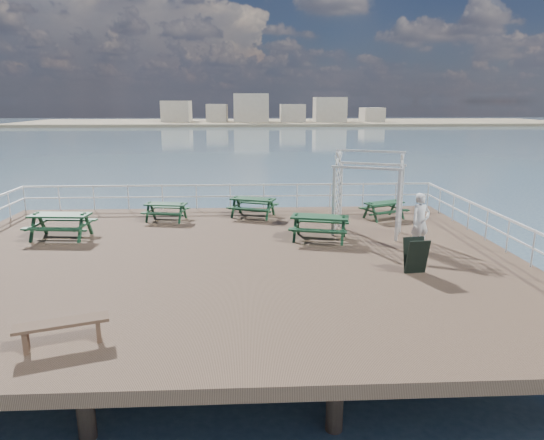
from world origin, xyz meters
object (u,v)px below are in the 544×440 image
at_px(picnic_table_b, 253,203).
at_px(picnic_table_a, 166,208).
at_px(trellis_arbor, 368,197).
at_px(flat_bench_near, 62,327).
at_px(picnic_table_e, 320,223).
at_px(picnic_table_d, 60,221).
at_px(picnic_table_c, 384,207).
at_px(person, 420,222).

bearing_deg(picnic_table_b, picnic_table_a, -151.65).
bearing_deg(picnic_table_a, trellis_arbor, -7.25).
bearing_deg(trellis_arbor, picnic_table_b, 167.53).
relative_size(picnic_table_a, flat_bench_near, 1.02).
bearing_deg(picnic_table_e, picnic_table_d, -169.64).
height_order(picnic_table_c, trellis_arbor, trellis_arbor).
relative_size(picnic_table_c, picnic_table_e, 0.86).
bearing_deg(picnic_table_d, picnic_table_a, 42.14).
relative_size(flat_bench_near, trellis_arbor, 0.59).
bearing_deg(picnic_table_a, flat_bench_near, -81.61).
height_order(picnic_table_d, trellis_arbor, trellis_arbor).
relative_size(picnic_table_d, flat_bench_near, 1.20).
distance_m(picnic_table_b, trellis_arbor, 4.99).
relative_size(picnic_table_c, picnic_table_d, 0.92).
distance_m(picnic_table_d, picnic_table_e, 8.92).
distance_m(picnic_table_a, picnic_table_e, 6.46).
distance_m(picnic_table_c, person, 4.27).
bearing_deg(picnic_table_c, trellis_arbor, -141.66).
xyz_separation_m(picnic_table_d, flat_bench_near, (2.85, -7.75, -0.25)).
relative_size(trellis_arbor, person, 1.62).
xyz_separation_m(picnic_table_c, picnic_table_d, (-11.92, -2.25, 0.13)).
relative_size(picnic_table_d, person, 1.16).
relative_size(picnic_table_c, person, 1.06).
height_order(trellis_arbor, person, trellis_arbor).
bearing_deg(picnic_table_b, picnic_table_c, 13.76).
distance_m(picnic_table_c, flat_bench_near, 13.51).
relative_size(picnic_table_b, flat_bench_near, 1.23).
relative_size(flat_bench_near, person, 0.96).
bearing_deg(picnic_table_e, person, -9.98).
height_order(picnic_table_c, person, person).
xyz_separation_m(picnic_table_a, picnic_table_b, (3.45, 0.47, 0.06)).
bearing_deg(picnic_table_e, flat_bench_near, -115.87).
relative_size(picnic_table_d, trellis_arbor, 0.71).
bearing_deg(picnic_table_d, picnic_table_e, 1.04).
xyz_separation_m(picnic_table_b, picnic_table_c, (5.26, -0.63, -0.06)).
bearing_deg(flat_bench_near, person, 13.99).
bearing_deg(picnic_table_a, picnic_table_b, 18.13).
xyz_separation_m(picnic_table_b, person, (5.21, -4.88, 0.36)).
relative_size(picnic_table_d, picnic_table_e, 0.94).
bearing_deg(picnic_table_e, picnic_table_b, 136.80).
distance_m(picnic_table_e, flat_bench_near, 9.34).
height_order(picnic_table_b, picnic_table_d, picnic_table_d).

